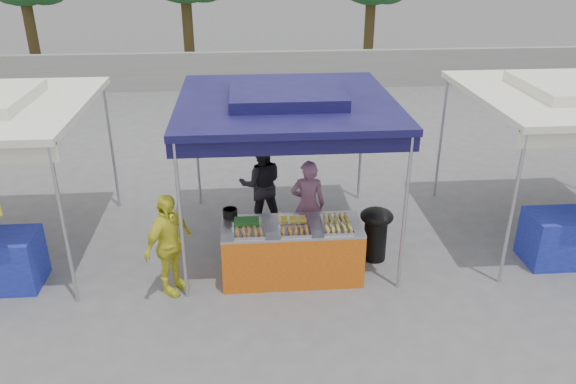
{
  "coord_description": "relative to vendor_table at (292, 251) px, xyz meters",
  "views": [
    {
      "loc": [
        -0.61,
        -7.11,
        4.62
      ],
      "look_at": [
        0.0,
        0.6,
        1.05
      ],
      "focal_mm": 35.0,
      "sensor_mm": 36.0,
      "label": 1
    }
  ],
  "objects": [
    {
      "name": "crate_left",
      "position": [
        -0.49,
        0.6,
        -0.29
      ],
      "size": [
        0.45,
        0.31,
        0.27
      ],
      "primitive_type": "cube",
      "color": "#121E98",
      "rests_on": "ground_plane"
    },
    {
      "name": "cooking_pot",
      "position": [
        -0.88,
        0.33,
        0.49
      ],
      "size": [
        0.22,
        0.22,
        0.13
      ],
      "primitive_type": "cylinder",
      "color": "black",
      "rests_on": "vendor_table"
    },
    {
      "name": "customer_person",
      "position": [
        -1.71,
        -0.24,
        0.32
      ],
      "size": [
        0.81,
        0.92,
        1.49
      ],
      "primitive_type": "imported",
      "rotation": [
        0.0,
        0.0,
        0.94
      ],
      "color": "yellow",
      "rests_on": "ground_plane"
    },
    {
      "name": "back_wall",
      "position": [
        0.0,
        11.1,
        0.17
      ],
      "size": [
        40.0,
        0.25,
        1.2
      ],
      "primitive_type": "cube",
      "color": "slate",
      "rests_on": "ground_plane"
    },
    {
      "name": "vendor_table",
      "position": [
        0.0,
        0.0,
        0.0
      ],
      "size": [
        2.0,
        0.8,
        0.85
      ],
      "color": "#B64F10",
      "rests_on": "ground_plane"
    },
    {
      "name": "wok_burner",
      "position": [
        1.32,
        0.4,
        0.08
      ],
      "size": [
        0.51,
        0.51,
        0.85
      ],
      "rotation": [
        0.0,
        0.0,
        0.37
      ],
      "color": "black",
      "rests_on": "ground_plane"
    },
    {
      "name": "ground_plane",
      "position": [
        0.0,
        0.1,
        -0.43
      ],
      "size": [
        80.0,
        80.0,
        0.0
      ],
      "primitive_type": "plane",
      "color": "#555457"
    },
    {
      "name": "main_canopy",
      "position": [
        0.0,
        1.07,
        1.94
      ],
      "size": [
        3.2,
        3.2,
        2.57
      ],
      "color": "#B1B0B7",
      "rests_on": "ground_plane"
    },
    {
      "name": "food_tray_bl",
      "position": [
        -0.64,
        0.06,
        0.46
      ],
      "size": [
        0.42,
        0.3,
        0.07
      ],
      "color": "#BCBCC1",
      "rests_on": "vendor_table"
    },
    {
      "name": "food_tray_br",
      "position": [
        0.64,
        0.06,
        0.46
      ],
      "size": [
        0.42,
        0.3,
        0.07
      ],
      "color": "#BCBCC1",
      "rests_on": "vendor_table"
    },
    {
      "name": "crate_right",
      "position": [
        0.3,
        0.63,
        -0.28
      ],
      "size": [
        0.5,
        0.35,
        0.3
      ],
      "primitive_type": "cube",
      "color": "#121E98",
      "rests_on": "ground_plane"
    },
    {
      "name": "crate_stacked",
      "position": [
        0.3,
        0.63,
        0.02
      ],
      "size": [
        0.48,
        0.33,
        0.29
      ],
      "primitive_type": "cube",
      "color": "#121E98",
      "rests_on": "crate_right"
    },
    {
      "name": "food_tray_fr",
      "position": [
        0.62,
        -0.23,
        0.46
      ],
      "size": [
        0.42,
        0.3,
        0.07
      ],
      "color": "#BCBCC1",
      "rests_on": "vendor_table"
    },
    {
      "name": "skewer_cup",
      "position": [
        -0.18,
        -0.09,
        0.47
      ],
      "size": [
        0.07,
        0.07,
        0.09
      ],
      "primitive_type": "cylinder",
      "color": "#B1B0B7",
      "rests_on": "vendor_table"
    },
    {
      "name": "helper_man",
      "position": [
        -0.38,
        1.64,
        0.35
      ],
      "size": [
        0.78,
        0.62,
        1.55
      ],
      "primitive_type": "imported",
      "rotation": [
        0.0,
        0.0,
        3.19
      ],
      "color": "black",
      "rests_on": "ground_plane"
    },
    {
      "name": "food_tray_fl",
      "position": [
        -0.61,
        -0.24,
        0.46
      ],
      "size": [
        0.42,
        0.3,
        0.07
      ],
      "color": "#BCBCC1",
      "rests_on": "vendor_table"
    },
    {
      "name": "vendor_woman",
      "position": [
        0.33,
        0.86,
        0.32
      ],
      "size": [
        0.57,
        0.4,
        1.49
      ],
      "primitive_type": "imported",
      "rotation": [
        0.0,
        0.0,
        3.06
      ],
      "color": "#815270",
      "rests_on": "ground_plane"
    },
    {
      "name": "food_tray_fm",
      "position": [
        0.03,
        -0.24,
        0.46
      ],
      "size": [
        0.42,
        0.3,
        0.07
      ],
      "color": "#BCBCC1",
      "rests_on": "vendor_table"
    },
    {
      "name": "food_tray_bm",
      "position": [
        0.03,
        0.09,
        0.46
      ],
      "size": [
        0.42,
        0.3,
        0.07
      ],
      "color": "#BCBCC1",
      "rests_on": "vendor_table"
    }
  ]
}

